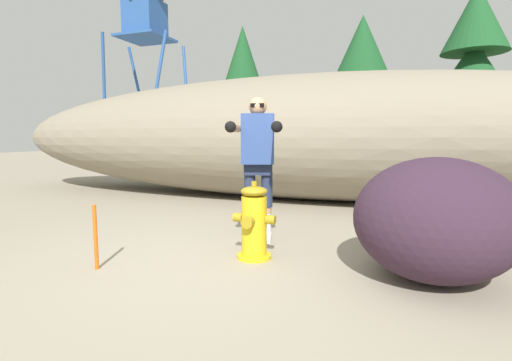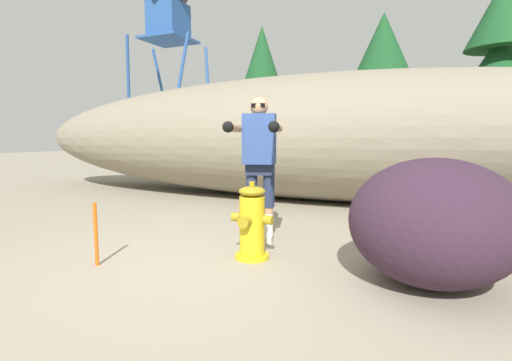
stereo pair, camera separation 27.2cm
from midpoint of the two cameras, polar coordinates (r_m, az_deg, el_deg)
The scene contains 11 objects.
ground_plane at distance 3.72m, azimuth -4.77°, elevation -12.78°, with size 56.00×56.00×0.04m, color gray.
dirt_embankment at distance 7.50m, azimuth 10.83°, elevation 6.41°, with size 14.14×3.20×2.41m, color gray.
fire_hydrant at distance 3.77m, azimuth 1.45°, elevation -6.49°, with size 0.43×0.39×0.78m.
utility_worker at distance 4.25m, azimuth 2.36°, elevation 4.29°, with size 0.67×1.04×1.65m.
boulder_large at distance 3.47m, azimuth 27.38°, elevation -5.58°, with size 1.33×1.38×1.05m, color #342131.
boulder_small at distance 4.40m, azimuth 24.87°, elevation -6.74°, with size 0.78×0.62×0.49m, color #262426.
pine_tree_far_left at distance 14.60m, azimuth 1.43°, elevation 13.36°, with size 2.06×2.06×5.32m.
pine_tree_left at distance 13.35m, azimuth 19.03°, elevation 13.47°, with size 2.69×2.69×5.19m.
pine_tree_center at distance 11.93m, azimuth 33.39°, elevation 14.74°, with size 2.58×2.58×5.19m.
watchtower at distance 22.05m, azimuth -12.70°, elevation 21.84°, with size 4.10×4.10×9.28m.
survey_stake at distance 3.83m, azimuth -21.17°, elevation -7.62°, with size 0.04×0.04×0.60m, color #E55914.
Camera 2 is at (1.81, -3.03, 1.21)m, focal length 26.48 mm.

